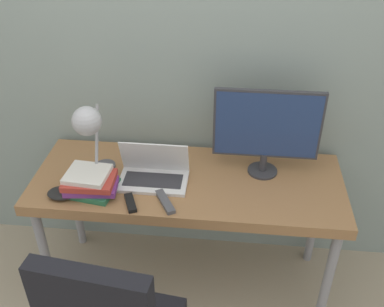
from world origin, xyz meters
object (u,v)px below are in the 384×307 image
object	(u,v)px
laptop	(154,173)
game_controller	(62,193)
book_stack	(90,183)
monitor	(267,128)
desk_lamp	(89,125)

from	to	relation	value
laptop	game_controller	world-z (taller)	laptop
laptop	book_stack	size ratio (longest dim) A/B	1.27
book_stack	monitor	bearing A→B (deg)	17.19
laptop	monitor	xyz separation A→B (m)	(0.56, 0.14, 0.22)
laptop	monitor	size ratio (longest dim) A/B	0.65
monitor	game_controller	size ratio (longest dim) A/B	3.80
laptop	game_controller	xyz separation A→B (m)	(-0.43, -0.18, -0.02)
game_controller	monitor	bearing A→B (deg)	17.70
monitor	laptop	bearing A→B (deg)	-166.19
desk_lamp	monitor	bearing A→B (deg)	13.89
laptop	monitor	world-z (taller)	monitor
game_controller	desk_lamp	bearing A→B (deg)	36.13
monitor	book_stack	size ratio (longest dim) A/B	1.95
laptop	game_controller	distance (m)	0.46
monitor	book_stack	xyz separation A→B (m)	(-0.85, -0.26, -0.21)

